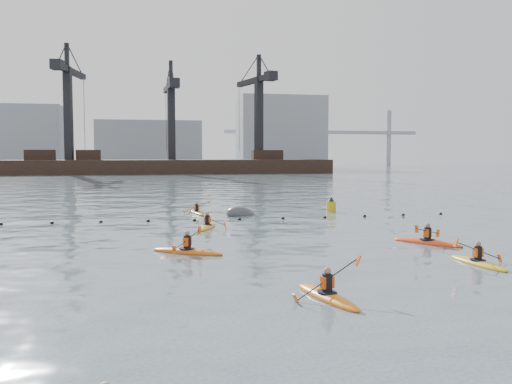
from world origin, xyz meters
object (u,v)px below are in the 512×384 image
Objects in this scene: mooring_buoy at (241,215)px; kayaker_5 at (197,212)px; kayaker_1 at (478,262)px; kayaker_4 at (427,241)px; kayaker_0 at (327,295)px; kayaker_3 at (207,226)px; nav_buoy at (331,207)px; kayaker_2 at (187,251)px.

kayaker_5 is at bearing 153.14° from mooring_buoy.
kayaker_1 is 0.99× the size of kayaker_4.
kayaker_0 is 16.73m from kayaker_3.
nav_buoy reaches higher than kayaker_1.
kayaker_4 is at bearing 78.15° from kayaker_1.
kayaker_3 reaches higher than kayaker_1.
mooring_buoy is at bearing 102.90° from kayaker_1.
kayaker_5 is (0.01, 7.77, -0.01)m from kayaker_3.
kayaker_0 reaches higher than kayaker_5.
kayaker_2 is 0.99× the size of kayaker_4.
kayaker_5 is 10.25m from nav_buoy.
mooring_buoy is at bearing 74.58° from kayaker_0.
mooring_buoy is at bearing 14.76° from kayaker_2.
nav_buoy reaches higher than kayaker_4.
kayaker_5 is 2.39× the size of nav_buoy.
kayaker_1 is 12.23m from kayaker_2.
kayaker_5 is (1.77, 15.92, -0.01)m from kayaker_2.
kayaker_2 is 16.02m from kayaker_5.
kayaker_2 is (-3.70, 8.47, 0.00)m from kayaker_0.
kayaker_4 is (0.54, 5.01, 0.01)m from kayaker_1.
kayaker_5 is (-9.50, 20.67, -0.01)m from kayaker_1.
kayaker_3 is 7.77m from kayaker_5.
kayaker_0 is 1.04× the size of kayaker_3.
kayaker_3 reaches higher than mooring_buoy.
nav_buoy is at bearing 82.24° from kayaker_1.
kayaker_0 is 1.11× the size of kayaker_5.
kayaker_1 is 1.34× the size of mooring_buoy.
kayaker_1 is at bearing -79.47° from kayaker_2.
kayaker_2 is 0.99× the size of kayaker_3.
kayaker_3 is at bearing 84.13° from kayaker_0.
kayaker_5 is at bearing 109.00° from kayaker_1.
kayaker_1 is at bearing 13.61° from kayaker_0.
kayaker_0 is 9.24m from kayaker_2.
kayaker_4 is 18.60m from kayaker_5.
kayaker_1 is 2.53× the size of nav_buoy.
kayaker_4 is (11.81, 0.26, 0.00)m from kayaker_2.
kayaker_0 reaches higher than kayaker_4.
kayaker_2 is 1.34× the size of mooring_buoy.
nav_buoy is at bearing 7.18° from mooring_buoy.
kayaker_0 is 25.14m from nav_buoy.
nav_buoy is at bearing -126.26° from kayaker_4.
nav_buoy is (10.22, -0.66, 0.31)m from kayaker_5.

